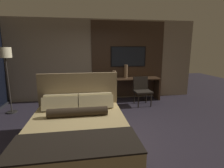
{
  "coord_description": "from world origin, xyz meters",
  "views": [
    {
      "loc": [
        -0.43,
        -3.62,
        1.84
      ],
      "look_at": [
        0.28,
        0.85,
        0.9
      ],
      "focal_mm": 28.0,
      "sensor_mm": 36.0,
      "label": 1
    }
  ],
  "objects_px": {
    "tv": "(128,57)",
    "desk_chair": "(142,88)",
    "floor_lamp": "(5,58)",
    "desk": "(129,85)",
    "vase_tall": "(126,71)",
    "bed": "(78,131)",
    "vase_short": "(114,74)"
  },
  "relations": [
    {
      "from": "tv",
      "to": "floor_lamp",
      "type": "relative_size",
      "value": 0.69
    },
    {
      "from": "bed",
      "to": "tv",
      "type": "xyz_separation_m",
      "value": [
        1.72,
        3.11,
        1.19
      ]
    },
    {
      "from": "desk_chair",
      "to": "vase_short",
      "type": "height_order",
      "value": "vase_short"
    },
    {
      "from": "tv",
      "to": "desk_chair",
      "type": "distance_m",
      "value": 1.31
    },
    {
      "from": "bed",
      "to": "desk",
      "type": "height_order",
      "value": "bed"
    },
    {
      "from": "bed",
      "to": "vase_short",
      "type": "bearing_deg",
      "value": 68.17
    },
    {
      "from": "tv",
      "to": "vase_tall",
      "type": "relative_size",
      "value": 2.75
    },
    {
      "from": "desk_chair",
      "to": "tv",
      "type": "bearing_deg",
      "value": 105.09
    },
    {
      "from": "vase_tall",
      "to": "bed",
      "type": "bearing_deg",
      "value": -118.43
    },
    {
      "from": "floor_lamp",
      "to": "bed",
      "type": "bearing_deg",
      "value": -47.5
    },
    {
      "from": "bed",
      "to": "desk",
      "type": "distance_m",
      "value": 3.36
    },
    {
      "from": "floor_lamp",
      "to": "vase_short",
      "type": "relative_size",
      "value": 6.95
    },
    {
      "from": "vase_short",
      "to": "desk",
      "type": "bearing_deg",
      "value": -1.97
    },
    {
      "from": "vase_tall",
      "to": "vase_short",
      "type": "distance_m",
      "value": 0.45
    },
    {
      "from": "floor_lamp",
      "to": "vase_short",
      "type": "xyz_separation_m",
      "value": [
        3.12,
        0.76,
        -0.64
      ]
    },
    {
      "from": "bed",
      "to": "vase_short",
      "type": "xyz_separation_m",
      "value": [
        1.16,
        2.9,
        0.58
      ]
    },
    {
      "from": "tv",
      "to": "vase_tall",
      "type": "distance_m",
      "value": 0.54
    },
    {
      "from": "bed",
      "to": "tv",
      "type": "relative_size",
      "value": 1.72
    },
    {
      "from": "desk",
      "to": "vase_tall",
      "type": "distance_m",
      "value": 0.49
    },
    {
      "from": "bed",
      "to": "vase_tall",
      "type": "bearing_deg",
      "value": 61.57
    },
    {
      "from": "bed",
      "to": "floor_lamp",
      "type": "height_order",
      "value": "floor_lamp"
    },
    {
      "from": "desk_chair",
      "to": "desk",
      "type": "bearing_deg",
      "value": 111.04
    },
    {
      "from": "desk_chair",
      "to": "floor_lamp",
      "type": "bearing_deg",
      "value": 179.67
    },
    {
      "from": "bed",
      "to": "desk",
      "type": "bearing_deg",
      "value": 59.21
    },
    {
      "from": "vase_tall",
      "to": "floor_lamp",
      "type": "bearing_deg",
      "value": -167.1
    },
    {
      "from": "bed",
      "to": "vase_short",
      "type": "distance_m",
      "value": 3.18
    },
    {
      "from": "desk",
      "to": "tv",
      "type": "relative_size",
      "value": 1.67
    },
    {
      "from": "tv",
      "to": "desk_chair",
      "type": "height_order",
      "value": "tv"
    },
    {
      "from": "floor_lamp",
      "to": "tv",
      "type": "bearing_deg",
      "value": 14.73
    },
    {
      "from": "bed",
      "to": "tv",
      "type": "distance_m",
      "value": 3.74
    },
    {
      "from": "tv",
      "to": "floor_lamp",
      "type": "distance_m",
      "value": 3.8
    },
    {
      "from": "bed",
      "to": "floor_lamp",
      "type": "xyz_separation_m",
      "value": [
        -1.96,
        2.14,
        1.22
      ]
    }
  ]
}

